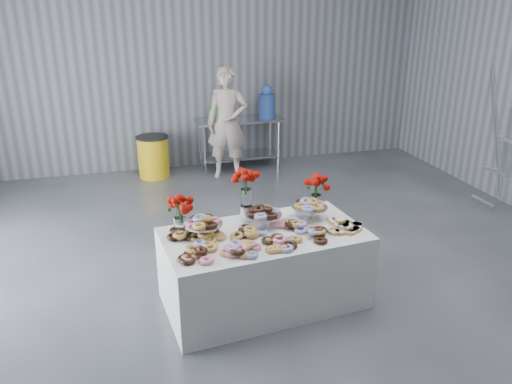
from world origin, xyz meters
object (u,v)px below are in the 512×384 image
trash_barrel (153,157)px  stepladder (508,140)px  person (227,123)px  display_table (264,268)px  prep_table (239,134)px  water_jug (267,103)px

trash_barrel → stepladder: (4.66, -2.69, 0.65)m
person → stepladder: bearing=-16.3°
display_table → trash_barrel: (-0.73, 4.10, -0.02)m
display_table → prep_table: (0.76, 4.14, 0.24)m
person → stepladder: size_ratio=0.92×
water_jug → trash_barrel: size_ratio=0.79×
display_table → water_jug: size_ratio=3.43×
prep_table → trash_barrel: prep_table is taller
water_jug → person: person is taller
display_table → prep_table: prep_table is taller
display_table → prep_table: size_ratio=1.27×
display_table → person: person is taller
prep_table → trash_barrel: size_ratio=2.15×
person → trash_barrel: person is taller
person → stepladder: 4.18m
water_jug → stepladder: bearing=-45.6°
prep_table → stepladder: (3.16, -2.72, 0.38)m
display_table → person: bearing=82.7°
trash_barrel → prep_table: bearing=1.5°
prep_table → person: bearing=-127.9°
trash_barrel → stepladder: stepladder is taller
water_jug → display_table: bearing=-106.9°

